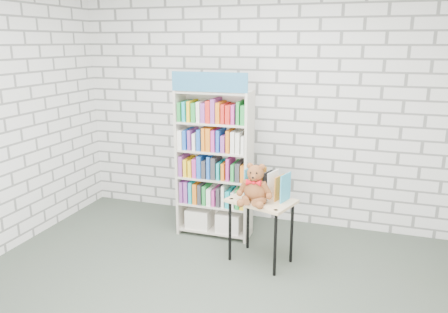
% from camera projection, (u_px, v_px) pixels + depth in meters
% --- Properties ---
extents(ground, '(4.50, 4.50, 0.00)m').
position_uv_depth(ground, '(197.00, 302.00, 3.74)').
color(ground, '#3D473B').
rests_on(ground, ground).
extents(room_shell, '(4.52, 4.02, 2.81)m').
position_uv_depth(room_shell, '(193.00, 93.00, 3.28)').
color(room_shell, silver).
rests_on(room_shell, ground).
extents(bookshelf, '(0.83, 0.32, 1.86)m').
position_uv_depth(bookshelf, '(215.00, 163.00, 4.86)').
color(bookshelf, beige).
rests_on(bookshelf, ground).
extents(display_table, '(0.71, 0.59, 0.66)m').
position_uv_depth(display_table, '(261.00, 208.00, 4.29)').
color(display_table, '#DEB485').
rests_on(display_table, ground).
extents(table_books, '(0.47, 0.31, 0.25)m').
position_uv_depth(table_books, '(267.00, 185.00, 4.31)').
color(table_books, '#2B8ABD').
rests_on(table_books, display_table).
extents(teddy_bear, '(0.35, 0.32, 0.38)m').
position_uv_depth(teddy_bear, '(255.00, 187.00, 4.16)').
color(teddy_bear, brown).
rests_on(teddy_bear, display_table).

